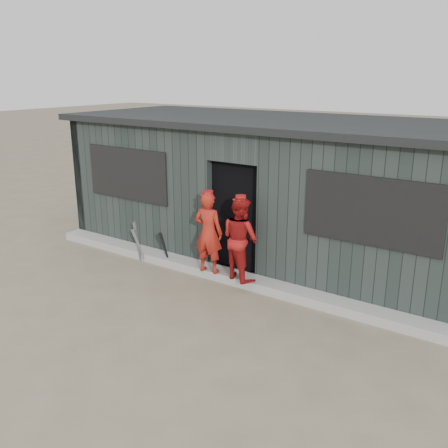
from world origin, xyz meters
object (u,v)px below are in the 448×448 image
Objects in this scene: bat_right at (165,249)px; player_grey_back at (257,239)px; player_red_left at (208,233)px; bat_left at (139,245)px; dugout at (274,189)px; player_red_right at (240,238)px; bat_mid at (137,242)px.

player_grey_back is at bearing 26.36° from bat_right.
bat_left is at bearing -4.61° from player_red_left.
player_grey_back is at bearing -129.94° from player_red_left.
bat_right is 0.08× the size of dugout.
bat_right is 1.70m from player_red_right.
player_red_right is 1.14× the size of player_grey_back.
bat_left is at bearing 36.05° from player_grey_back.
bat_mid reaches higher than bat_left.
bat_left is 0.08× the size of dugout.
dugout is at bearing -59.16° from player_red_right.
dugout reaches higher than player_grey_back.
bat_right is at bearing 11.61° from bat_mid.
player_red_left is at bearing 3.70° from bat_left.
player_grey_back reaches higher than bat_mid.
player_red_right is at bearing -77.87° from dugout.
player_red_right is at bearing 3.60° from bat_mid.
bat_mid is at bearing 34.97° from player_grey_back.
bat_mid is 0.65× the size of player_grey_back.
player_red_right is at bearing 0.73° from bat_right.
player_red_left is 1.00× the size of player_red_right.
dugout reaches higher than player_red_left.
dugout reaches higher than player_red_right.
player_red_left reaches higher than bat_mid.
player_red_right is 0.17× the size of dugout.
player_red_left is 0.96m from player_grey_back.
dugout is at bearing 48.02° from bat_left.
player_red_left is 1.92m from dugout.
player_red_left reaches higher than player_grey_back.
bat_left is at bearing -131.98° from dugout.
bat_left is 2.21m from player_red_right.
bat_right is 0.51× the size of player_red_right.
bat_left is 0.50× the size of player_red_right.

